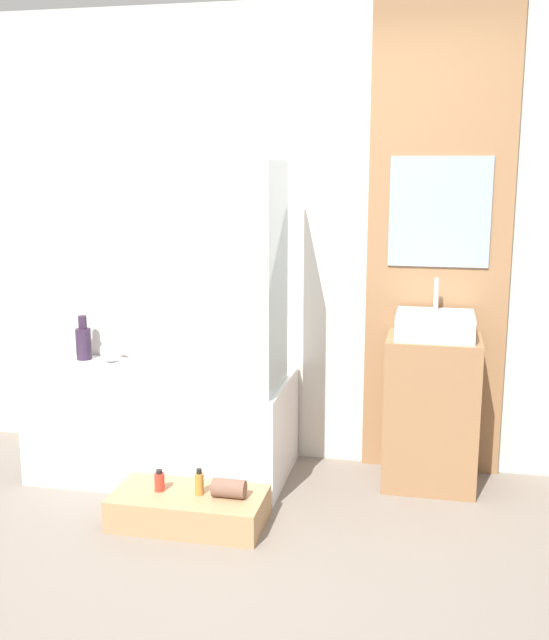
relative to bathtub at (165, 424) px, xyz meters
name	(u,v)px	position (x,y,z in m)	size (l,w,h in m)	color
ground_plane	(211,595)	(0.62, -1.17, -0.28)	(12.00, 12.00, 0.00)	slate
wall_tiled_back	(287,240)	(0.62, 0.41, 1.02)	(4.20, 0.06, 2.60)	beige
wall_wood_accent	(438,242)	(1.47, 0.35, 1.03)	(0.77, 0.04, 2.60)	#8E6642
bathtub	(165,424)	(0.00, 0.00, 0.00)	(1.41, 0.71, 0.56)	white
glass_shower_screen	(278,278)	(0.67, -0.09, 0.87)	(0.01, 0.48, 1.19)	silver
wooden_step_bench	(189,508)	(0.34, -0.59, -0.20)	(0.74, 0.37, 0.16)	#A87F56
vanity_cabinet	(431,412)	(1.47, 0.14, 0.13)	(0.49, 0.40, 0.83)	#8E6642
sink	(435,325)	(1.47, 0.14, 0.61)	(0.40, 0.34, 0.30)	white
vase_tall_dark	(83,342)	(-0.61, 0.26, 0.39)	(0.09, 0.09, 0.27)	#2D1E33
vase_round_light	(111,351)	(-0.42, 0.24, 0.35)	(0.13, 0.13, 0.13)	silver
bottle_soap_primary	(159,481)	(0.19, -0.59, -0.08)	(0.05, 0.05, 0.11)	red
bottle_soap_secondary	(199,483)	(0.39, -0.59, -0.07)	(0.04, 0.04, 0.13)	#B2752D
towel_roll	(229,488)	(0.54, -0.59, -0.08)	(0.09, 0.09, 0.16)	brown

